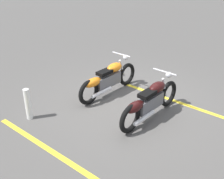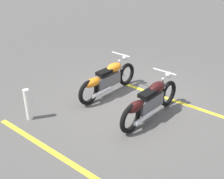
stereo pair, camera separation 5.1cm
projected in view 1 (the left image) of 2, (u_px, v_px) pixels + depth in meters
ground_plane at (131, 103)px, 7.19m from camera, size 60.00×60.00×0.00m
motorcycle_bright_foreground at (108, 79)px, 7.42m from camera, size 2.23×0.62×1.04m
motorcycle_dark_foreground at (150, 101)px, 6.31m from camera, size 2.23×0.62×1.04m
bollard_post at (28, 104)px, 6.34m from camera, size 0.14×0.14×0.77m
parking_stripe_near at (171, 100)px, 7.34m from camera, size 0.35×3.20×0.01m
parking_stripe_mid at (46, 148)px, 5.52m from camera, size 0.35×3.20×0.01m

